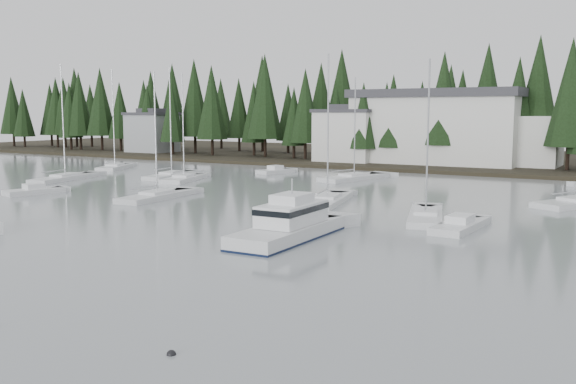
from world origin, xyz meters
name	(u,v)px	position (x,y,z in m)	size (l,w,h in m)	color
far_shore_land	(493,161)	(0.00, 97.00, 0.00)	(240.00, 54.00, 1.00)	black
conifer_treeline	(476,166)	(0.00, 86.00, 0.00)	(200.00, 22.00, 20.00)	black
house_west	(348,134)	(-18.00, 79.00, 4.65)	(9.54, 7.42, 8.75)	silver
house_far_west	(152,131)	(-60.00, 81.00, 4.40)	(8.48, 7.42, 8.25)	#999EA0
harbor_inn	(451,128)	(-2.96, 82.34, 5.78)	(29.50, 11.50, 10.90)	silver
cabin_cruiser_center	(289,228)	(4.00, 23.47, 0.67)	(3.43, 10.43, 4.46)	silver
sailboat_0	(184,180)	(-24.37, 47.28, 0.08)	(4.72, 8.67, 13.23)	silver
sailboat_2	(354,179)	(-7.59, 58.71, 0.06)	(5.41, 10.72, 12.70)	silver
sailboat_3	(426,218)	(9.13, 35.18, 0.07)	(5.04, 9.55, 12.54)	silver
sailboat_6	(327,202)	(-1.29, 39.25, 0.07)	(4.95, 10.37, 13.66)	silver
sailboat_9	(157,198)	(-16.37, 33.68, 0.06)	(3.48, 9.55, 12.30)	silver
sailboat_10	(66,179)	(-37.19, 40.76, 0.08)	(4.92, 11.13, 14.24)	silver
sailboat_11	(115,168)	(-43.01, 54.51, 0.10)	(5.65, 8.43, 14.60)	silver
sailboat_12	(172,177)	(-28.16, 49.46, 0.08)	(3.82, 9.74, 14.07)	silver
runabout_0	(34,193)	(-29.35, 30.18, 0.13)	(3.59, 5.98, 1.42)	silver
runabout_1	(460,227)	(12.53, 32.32, 0.13)	(2.52, 6.92, 1.42)	silver
runabout_3	(275,172)	(-20.07, 60.89, 0.13)	(3.46, 5.69, 1.42)	silver
mooring_buoy_dark	(171,355)	(10.59, 4.36, 0.00)	(0.33, 0.33, 0.33)	black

